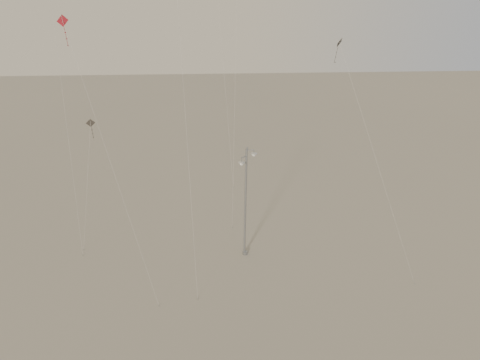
{
  "coord_description": "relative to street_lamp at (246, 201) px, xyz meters",
  "views": [
    {
      "loc": [
        -0.82,
        -21.49,
        20.94
      ],
      "look_at": [
        0.63,
        5.0,
        7.09
      ],
      "focal_mm": 28.0,
      "sensor_mm": 36.0,
      "label": 1
    }
  ],
  "objects": [
    {
      "name": "ground",
      "position": [
        -1.07,
        -4.47,
        -5.39
      ],
      "size": [
        160.0,
        160.0,
        0.0
      ],
      "primitive_type": "plane",
      "color": "gray",
      "rests_on": "ground"
    },
    {
      "name": "kite_6",
      "position": [
        -11.95,
        0.87,
        4.23
      ],
      "size": [
        3.35,
        0.78,
        12.34
      ],
      "rotation": [
        0.0,
        0.0,
        0.27
      ],
      "color": "#302C28",
      "rests_on": "ground"
    },
    {
      "name": "kite_4",
      "position": [
        8.45,
        1.34,
        7.84
      ],
      "size": [
        6.26,
        7.71,
        17.48
      ],
      "rotation": [
        0.0,
        0.0,
        1.37
      ],
      "color": "#302C28",
      "rests_on": "ground"
    },
    {
      "name": "street_lamp",
      "position": [
        0.0,
        0.0,
        0.0
      ],
      "size": [
        1.48,
        0.92,
        10.11
      ],
      "color": "#909398",
      "rests_on": "ground"
    },
    {
      "name": "kite_3",
      "position": [
        -10.25,
        -1.95,
        9.19
      ],
      "size": [
        4.94,
        5.0,
        19.38
      ],
      "rotation": [
        0.0,
        0.0,
        0.23
      ],
      "color": "maroon",
      "rests_on": "ground"
    }
  ]
}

